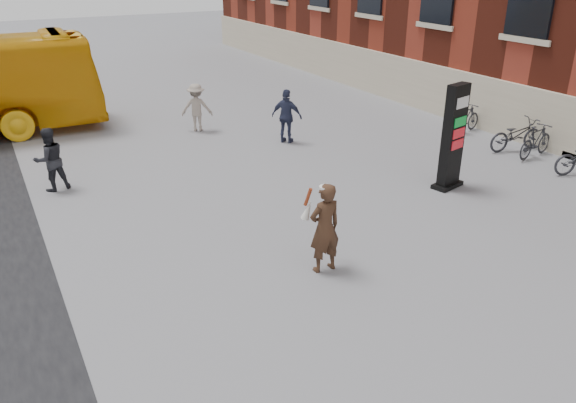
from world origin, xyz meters
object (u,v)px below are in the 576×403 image
pedestrian_b (197,108)px  bike_7 (465,119)px  woman (324,227)px  pedestrian_a (50,160)px  bike_5 (536,141)px  bike_6 (516,135)px  info_pylon (453,137)px  pedestrian_c (287,116)px

pedestrian_b → bike_7: bearing=175.2°
woman → pedestrian_a: bearing=-60.7°
woman → bike_5: 9.36m
pedestrian_b → bike_6: size_ratio=0.86×
woman → pedestrian_a: 7.82m
pedestrian_b → bike_6: 10.34m
pedestrian_a → bike_5: size_ratio=1.00×
info_pylon → woman: bearing=-171.5°
info_pylon → pedestrian_b: size_ratio=1.68×
woman → pedestrian_a: (-3.94, 6.75, -0.10)m
pedestrian_b → bike_6: pedestrian_b is taller
pedestrian_a → bike_5: 13.65m
info_pylon → bike_6: 4.22m
bike_5 → bike_7: size_ratio=1.03×
woman → pedestrian_a: size_ratio=1.09×
info_pylon → woman: (-5.08, -1.97, -0.43)m
pedestrian_a → pedestrian_c: pedestrian_c is taller
pedestrian_c → bike_6: bearing=-166.0°
bike_5 → bike_7: (0.00, 2.84, -0.02)m
woman → pedestrian_c: (3.22, 7.31, -0.06)m
pedestrian_a → bike_6: 13.44m
bike_5 → pedestrian_c: bearing=40.5°
info_pylon → pedestrian_b: info_pylon is taller
info_pylon → pedestrian_c: size_ratio=1.57×
woman → pedestrian_c: woman is taller
woman → pedestrian_b: 10.02m
pedestrian_c → bike_5: 7.55m
pedestrian_b → woman: bearing=109.0°
bike_6 → bike_7: size_ratio=1.18×
bike_7 → pedestrian_c: bearing=58.7°
pedestrian_b → pedestrian_c: 3.33m
bike_5 → bike_7: bike_5 is taller
pedestrian_b → pedestrian_c: size_ratio=0.94×
woman → bike_5: size_ratio=1.09×
pedestrian_b → bike_5: pedestrian_b is taller
bike_7 → pedestrian_a: bearing=71.4°
bike_7 → bike_5: bearing=167.6°
pedestrian_c → bike_7: bearing=-149.7°
pedestrian_a → bike_6: pedestrian_a is taller
pedestrian_b → pedestrian_c: (2.04, -2.63, 0.05)m
woman → bike_6: (9.02, 3.21, -0.42)m
info_pylon → pedestrian_a: bearing=139.3°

